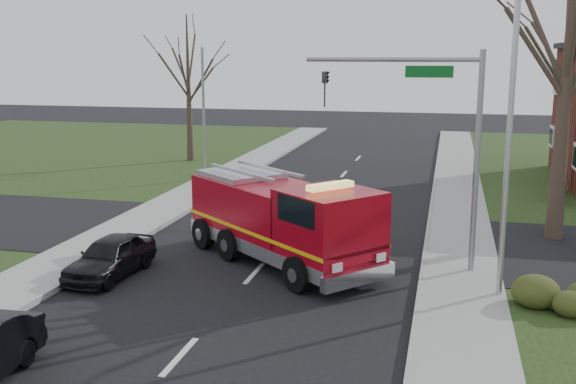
# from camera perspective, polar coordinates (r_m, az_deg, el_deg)

# --- Properties ---
(ground) EXTENTS (120.00, 120.00, 0.00)m
(ground) POSITION_cam_1_polar(r_m,az_deg,el_deg) (20.99, -2.86, -6.92)
(ground) COLOR black
(ground) RESTS_ON ground
(sidewalk_right) EXTENTS (2.40, 80.00, 0.15)m
(sidewalk_right) POSITION_cam_1_polar(r_m,az_deg,el_deg) (20.20, 14.44, -7.81)
(sidewalk_right) COLOR gray
(sidewalk_right) RESTS_ON ground
(sidewalk_left) EXTENTS (2.40, 80.00, 0.15)m
(sidewalk_left) POSITION_cam_1_polar(r_m,az_deg,el_deg) (23.41, -17.65, -5.30)
(sidewalk_left) COLOR gray
(sidewalk_left) RESTS_ON ground
(health_center_sign) EXTENTS (0.12, 2.00, 1.40)m
(health_center_sign) POSITION_cam_1_polar(r_m,az_deg,el_deg) (32.47, 21.85, 0.52)
(health_center_sign) COLOR #451011
(health_center_sign) RESTS_ON ground
(hedge_corner) EXTENTS (2.80, 2.00, 0.90)m
(hedge_corner) POSITION_cam_1_polar(r_m,az_deg,el_deg) (19.37, 22.92, -7.65)
(hedge_corner) COLOR #2A3613
(hedge_corner) RESTS_ON lawn_right
(bare_tree_near) EXTENTS (6.00, 6.00, 12.00)m
(bare_tree_near) POSITION_cam_1_polar(r_m,az_deg,el_deg) (25.39, 22.77, 12.43)
(bare_tree_near) COLOR #382D21
(bare_tree_near) RESTS_ON ground
(bare_tree_far) EXTENTS (5.25, 5.25, 10.50)m
(bare_tree_far) POSITION_cam_1_polar(r_m,az_deg,el_deg) (34.50, 22.81, 10.44)
(bare_tree_far) COLOR #382D21
(bare_tree_far) RESTS_ON ground
(bare_tree_left) EXTENTS (4.50, 4.50, 9.00)m
(bare_tree_left) POSITION_cam_1_polar(r_m,az_deg,el_deg) (42.11, -8.46, 10.00)
(bare_tree_left) COLOR #382D21
(bare_tree_left) RESTS_ON ground
(traffic_signal_mast) EXTENTS (5.29, 0.18, 6.80)m
(traffic_signal_mast) POSITION_cam_1_polar(r_m,az_deg,el_deg) (20.68, 12.29, 5.92)
(traffic_signal_mast) COLOR gray
(traffic_signal_mast) RESTS_ON ground
(streetlight_pole) EXTENTS (1.48, 0.16, 8.40)m
(streetlight_pole) POSITION_cam_1_polar(r_m,az_deg,el_deg) (18.76, 18.03, 4.58)
(streetlight_pole) COLOR #B7BABF
(streetlight_pole) RESTS_ON ground
(utility_pole_far) EXTENTS (0.14, 0.14, 7.00)m
(utility_pole_far) POSITION_cam_1_polar(r_m,az_deg,el_deg) (35.49, -7.15, 6.42)
(utility_pole_far) COLOR gray
(utility_pole_far) RESTS_ON ground
(fire_engine) EXTENTS (7.34, 6.78, 3.01)m
(fire_engine) POSITION_cam_1_polar(r_m,az_deg,el_deg) (21.62, -0.43, -2.58)
(fire_engine) COLOR #9C0715
(fire_engine) RESTS_ON ground
(parked_car_maroon) EXTENTS (1.73, 3.75, 1.24)m
(parked_car_maroon) POSITION_cam_1_polar(r_m,az_deg,el_deg) (21.27, -14.80, -5.29)
(parked_car_maroon) COLOR black
(parked_car_maroon) RESTS_ON ground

